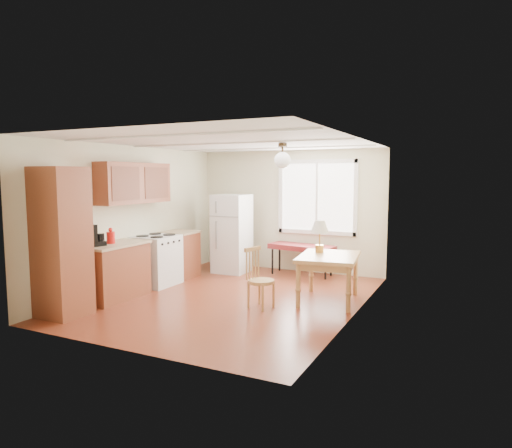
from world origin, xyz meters
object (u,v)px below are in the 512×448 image
Objects in this scene: refrigerator at (232,233)px; chair at (257,274)px; bench at (302,248)px; dining_table at (329,262)px.

refrigerator reaches higher than chair.
dining_table reaches higher than bench.
bench is 1.54× the size of chair.
dining_table is (1.05, -1.64, 0.09)m from bench.
refrigerator is 2.61m from chair.
refrigerator is 1.79× the size of chair.
bench is 1.95m from dining_table.
chair is (-0.88, -0.78, -0.12)m from dining_table.
chair is at bearing -53.71° from refrigerator.
refrigerator is 1.16× the size of bench.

